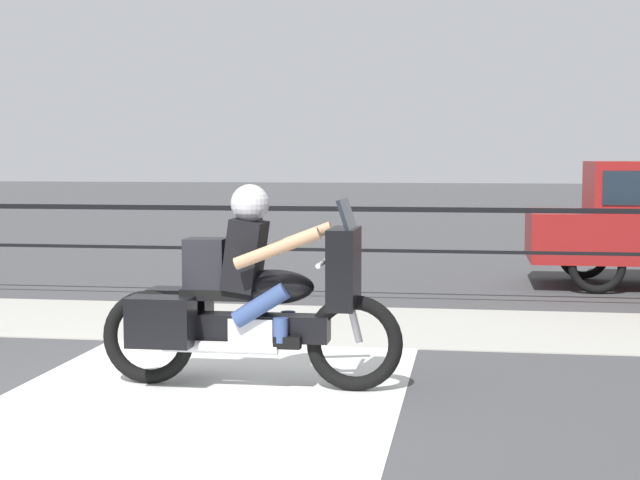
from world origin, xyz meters
The scene contains 5 objects.
ground_plane centered at (0.00, 0.00, 0.00)m, with size 120.00×120.00×0.00m, color #424244.
sidewalk_band centered at (0.00, 3.40, 0.01)m, with size 44.00×2.40×0.01m, color #A8A59E.
crosswalk_band centered at (0.59, -0.20, 0.00)m, with size 2.93×6.00×0.01m, color silver.
fence_railing centered at (0.00, 4.94, 0.91)m, with size 36.00×0.05×1.16m.
motorcycle centered at (0.85, 0.55, 0.68)m, with size 2.32×0.76×1.54m.
Camera 1 is at (2.52, -6.60, 1.74)m, focal length 55.00 mm.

